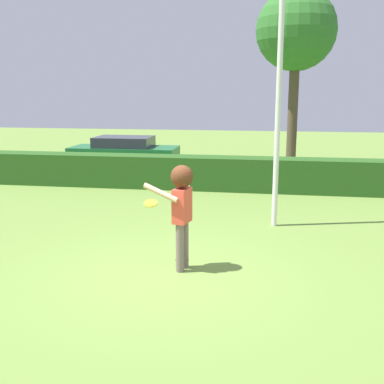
# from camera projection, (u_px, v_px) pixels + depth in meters

# --- Properties ---
(ground_plane) EXTENTS (60.00, 60.00, 0.00)m
(ground_plane) POSITION_uv_depth(u_px,v_px,m) (167.00, 276.00, 7.85)
(ground_plane) COLOR olive
(person) EXTENTS (0.82, 0.55, 1.81)m
(person) POSITION_uv_depth(u_px,v_px,m) (182.00, 202.00, 7.89)
(person) COLOR #77645E
(person) RESTS_ON ground
(frisbee) EXTENTS (0.24, 0.23, 0.10)m
(frisbee) POSITION_uv_depth(u_px,v_px,m) (151.00, 203.00, 8.31)
(frisbee) COLOR yellow
(lamppost) EXTENTS (0.24, 0.24, 6.18)m
(lamppost) POSITION_uv_depth(u_px,v_px,m) (280.00, 72.00, 10.09)
(lamppost) COLOR silver
(lamppost) RESTS_ON ground
(hedge_row) EXTENTS (21.72, 0.90, 1.02)m
(hedge_row) POSITION_uv_depth(u_px,v_px,m) (217.00, 173.00, 14.68)
(hedge_row) COLOR #27521B
(hedge_row) RESTS_ON ground
(parked_car_green) EXTENTS (4.22, 1.85, 1.25)m
(parked_car_green) POSITION_uv_depth(u_px,v_px,m) (124.00, 151.00, 18.76)
(parked_car_green) COLOR #1E6633
(parked_car_green) RESTS_ON ground
(oak_tree) EXTENTS (3.06, 3.06, 6.81)m
(oak_tree) POSITION_uv_depth(u_px,v_px,m) (296.00, 32.00, 17.95)
(oak_tree) COLOR brown
(oak_tree) RESTS_ON ground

